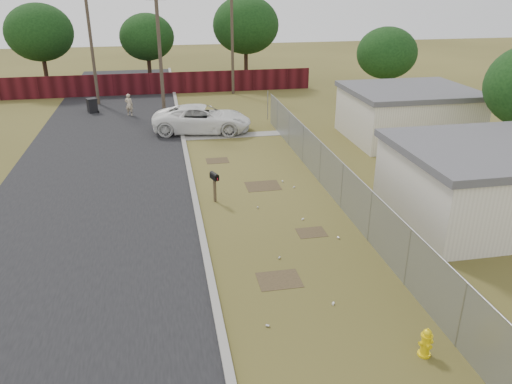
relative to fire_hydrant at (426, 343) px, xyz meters
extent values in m
plane|color=olive|center=(-2.11, 9.16, -0.40)|extent=(120.00, 120.00, 0.00)
cube|color=black|center=(-9.61, 17.16, -0.39)|extent=(9.00, 60.00, 0.02)
cube|color=gray|center=(-5.11, 17.16, -0.34)|extent=(0.25, 60.00, 0.12)
cube|color=gray|center=(-2.11, 20.66, -0.38)|extent=(6.20, 1.00, 0.03)
cylinder|color=gray|center=(0.99, 0.16, 0.60)|extent=(0.06, 0.06, 2.00)
cylinder|color=gray|center=(0.99, 3.16, 0.60)|extent=(0.06, 0.06, 2.00)
cylinder|color=gray|center=(0.99, 6.16, 0.60)|extent=(0.06, 0.06, 2.00)
cylinder|color=gray|center=(0.99, 9.16, 0.60)|extent=(0.06, 0.06, 2.00)
cylinder|color=gray|center=(0.99, 12.16, 0.60)|extent=(0.06, 0.06, 2.00)
cylinder|color=gray|center=(0.99, 15.16, 0.60)|extent=(0.06, 0.06, 2.00)
cylinder|color=gray|center=(0.99, 18.16, 0.60)|extent=(0.06, 0.06, 2.00)
cylinder|color=gray|center=(0.99, 21.16, 0.60)|extent=(0.06, 0.06, 2.00)
cylinder|color=gray|center=(0.99, 24.16, 0.60)|extent=(0.06, 0.06, 2.00)
cylinder|color=gray|center=(0.99, 10.16, 1.60)|extent=(0.04, 26.00, 0.04)
cube|color=gray|center=(0.99, 10.16, 0.60)|extent=(0.01, 26.00, 2.00)
cube|color=black|center=(1.05, 10.16, -0.10)|extent=(0.03, 26.00, 0.60)
cube|color=#480F15|center=(-8.11, 34.16, 0.50)|extent=(30.00, 0.12, 1.80)
cylinder|color=brown|center=(-6.11, 25.16, 4.10)|extent=(0.24, 0.24, 9.00)
cylinder|color=brown|center=(-11.11, 31.16, 4.10)|extent=(0.24, 0.24, 9.00)
cylinder|color=brown|center=(-0.11, 33.16, 4.10)|extent=(0.24, 0.24, 9.00)
cube|color=white|center=(6.89, 7.16, 1.00)|extent=(8.00, 6.00, 2.80)
cube|color=#535358|center=(6.89, 7.16, 2.55)|extent=(8.32, 6.24, 0.30)
cube|color=white|center=(8.39, 18.16, 1.00)|extent=(7.00, 6.00, 2.80)
cube|color=#535358|center=(8.39, 18.16, 2.55)|extent=(7.28, 6.24, 0.30)
cylinder|color=#352218|center=(-16.11, 38.16, 1.25)|extent=(0.36, 0.36, 3.30)
ellipsoid|color=black|center=(-16.11, 38.16, 4.48)|extent=(5.70, 5.70, 4.84)
cylinder|color=#352218|center=(-7.11, 39.16, 1.03)|extent=(0.36, 0.36, 2.86)
ellipsoid|color=black|center=(-7.11, 39.16, 3.83)|extent=(4.94, 4.94, 4.20)
cylinder|color=#352218|center=(1.89, 38.16, 1.36)|extent=(0.36, 0.36, 3.52)
ellipsoid|color=black|center=(1.89, 38.16, 4.80)|extent=(6.08, 6.08, 5.17)
cylinder|color=#352218|center=(10.89, 27.16, 0.92)|extent=(0.36, 0.36, 2.64)
ellipsoid|color=black|center=(10.89, 27.16, 3.50)|extent=(4.56, 4.56, 3.88)
cylinder|color=yellow|center=(0.00, 0.01, -0.37)|extent=(0.36, 0.36, 0.06)
cylinder|color=yellow|center=(0.00, 0.01, -0.07)|extent=(0.25, 0.25, 0.58)
cylinder|color=yellow|center=(0.00, 0.01, 0.22)|extent=(0.33, 0.33, 0.05)
sphere|color=yellow|center=(0.00, 0.01, 0.30)|extent=(0.24, 0.24, 0.23)
cylinder|color=yellow|center=(0.00, 0.01, 0.42)|extent=(0.04, 0.04, 0.06)
cylinder|color=yellow|center=(-0.14, 0.00, 0.00)|extent=(0.11, 0.12, 0.11)
cylinder|color=yellow|center=(0.14, 0.01, 0.00)|extent=(0.11, 0.12, 0.11)
cylinder|color=yellow|center=(0.01, -0.13, 0.00)|extent=(0.15, 0.13, 0.14)
cube|color=brown|center=(-4.24, 10.81, 0.17)|extent=(0.13, 0.13, 1.13)
cube|color=black|center=(-4.24, 10.81, 0.76)|extent=(0.38, 0.58, 0.20)
cylinder|color=black|center=(-4.24, 10.81, 0.86)|extent=(0.38, 0.58, 0.20)
cube|color=red|center=(-4.14, 10.53, 0.76)|extent=(0.04, 0.05, 0.11)
imported|color=white|center=(-3.77, 21.89, 0.46)|extent=(6.60, 3.90, 1.72)
imported|color=#C4B090|center=(-8.54, 27.09, 0.39)|extent=(0.68, 0.57, 1.58)
cube|color=black|center=(-11.27, 28.47, 0.10)|extent=(0.82, 0.82, 1.00)
cube|color=black|center=(-11.27, 28.47, 0.62)|extent=(0.90, 0.90, 0.08)
cylinder|color=black|center=(-10.86, 28.31, -0.29)|extent=(0.13, 0.21, 0.21)
cylinder|color=silver|center=(-1.61, 2.55, -0.36)|extent=(0.11, 0.12, 0.07)
cylinder|color=silver|center=(-2.59, 5.47, -0.36)|extent=(0.12, 0.12, 0.07)
cylinder|color=silver|center=(-0.94, 8.29, -0.36)|extent=(0.12, 0.12, 0.07)
cylinder|color=silver|center=(-3.78, 1.90, -0.36)|extent=(0.12, 0.11, 0.07)
cylinder|color=silver|center=(-0.77, 12.47, -0.36)|extent=(0.09, 0.11, 0.07)
cylinder|color=silver|center=(-2.53, 9.74, -0.36)|extent=(0.09, 0.11, 0.07)
cylinder|color=silver|center=(-0.41, 11.67, -0.36)|extent=(0.12, 0.12, 0.07)
cylinder|color=silver|center=(-0.05, 6.50, -0.36)|extent=(0.10, 0.12, 0.07)
camera|label=1|loc=(-6.27, -9.30, 8.64)|focal=35.00mm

